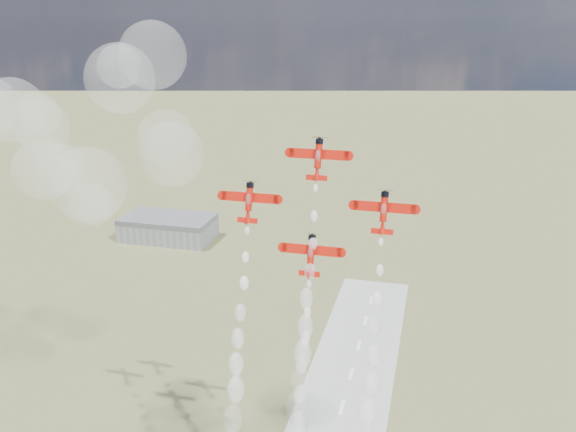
# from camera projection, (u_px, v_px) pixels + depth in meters

# --- Properties ---
(hangar) EXTENTS (50.00, 28.00, 13.00)m
(hangar) POSITION_uv_depth(u_px,v_px,m) (168.00, 228.00, 341.55)
(hangar) COLOR gray
(hangar) RESTS_ON ground
(plane_lead) EXTENTS (13.18, 5.46, 9.15)m
(plane_lead) POSITION_uv_depth(u_px,v_px,m) (318.00, 158.00, 132.71)
(plane_lead) COLOR red
(plane_lead) RESTS_ON ground
(plane_left) EXTENTS (13.18, 5.46, 9.15)m
(plane_left) POSITION_uv_depth(u_px,v_px,m) (249.00, 201.00, 136.42)
(plane_left) COLOR red
(plane_left) RESTS_ON ground
(plane_right) EXTENTS (13.18, 5.46, 9.15)m
(plane_right) POSITION_uv_depth(u_px,v_px,m) (384.00, 211.00, 129.45)
(plane_right) COLOR red
(plane_right) RESTS_ON ground
(plane_slot) EXTENTS (13.18, 5.46, 9.15)m
(plane_slot) POSITION_uv_depth(u_px,v_px,m) (311.00, 254.00, 133.16)
(plane_slot) COLOR red
(plane_slot) RESTS_ON ground
(smoke_trail_lead) EXTENTS (5.39, 19.76, 55.35)m
(smoke_trail_lead) POSITION_uv_depth(u_px,v_px,m) (300.00, 384.00, 133.95)
(smoke_trail_lead) COLOR white
(smoke_trail_lead) RESTS_ON plane_lead
(smoke_trail_left) EXTENTS (5.18, 19.97, 55.28)m
(smoke_trail_left) POSITION_uv_depth(u_px,v_px,m) (233.00, 422.00, 137.56)
(smoke_trail_left) COLOR white
(smoke_trail_left) RESTS_ON plane_left
(drifted_smoke_cloud) EXTENTS (57.25, 40.46, 53.12)m
(drifted_smoke_cloud) POSITION_uv_depth(u_px,v_px,m) (88.00, 130.00, 157.74)
(drifted_smoke_cloud) COLOR white
(drifted_smoke_cloud) RESTS_ON ground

